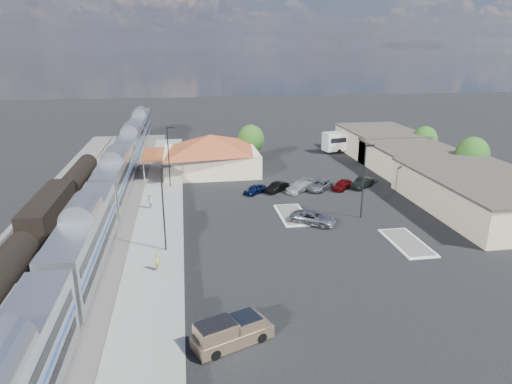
{
  "coord_description": "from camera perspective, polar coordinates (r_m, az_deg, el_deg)",
  "views": [
    {
      "loc": [
        -8.61,
        -48.95,
        19.81
      ],
      "look_at": [
        -0.3,
        3.38,
        2.8
      ],
      "focal_mm": 32.0,
      "sensor_mm": 36.0,
      "label": 1
    }
  ],
  "objects": [
    {
      "name": "tree_east_c",
      "position": [
        87.69,
        20.35,
        6.15
      ],
      "size": [
        4.41,
        4.41,
        6.21
      ],
      "color": "#382314",
      "rests_on": "ground"
    },
    {
      "name": "railbed",
      "position": [
        61.54,
        -20.14,
        -2.06
      ],
      "size": [
        16.0,
        100.0,
        0.12
      ],
      "primitive_type": "cube",
      "color": "#4C4944",
      "rests_on": "ground"
    },
    {
      "name": "lamp_plat_n",
      "position": [
        66.58,
        -10.82,
        4.93
      ],
      "size": [
        1.08,
        0.25,
        9.0
      ],
      "color": "black",
      "rests_on": "ground"
    },
    {
      "name": "platform",
      "position": [
        58.48,
        -11.82,
        -2.3
      ],
      "size": [
        5.5,
        92.0,
        0.18
      ],
      "primitive_type": "cube",
      "color": "gray",
      "rests_on": "ground"
    },
    {
      "name": "tree_east_b",
      "position": [
        75.98,
        25.42,
        4.23
      ],
      "size": [
        4.94,
        4.94,
        6.96
      ],
      "color": "#382314",
      "rests_on": "ground"
    },
    {
      "name": "parked_car_f",
      "position": [
        68.39,
        13.16,
        1.14
      ],
      "size": [
        4.51,
        4.23,
        1.51
      ],
      "primitive_type": "imported",
      "rotation": [
        0.0,
        0.0,
        -0.85
      ],
      "color": "black",
      "rests_on": "ground"
    },
    {
      "name": "freight_cars",
      "position": [
        56.1,
        -24.43,
        -2.46
      ],
      "size": [
        2.8,
        46.0,
        4.0
      ],
      "color": "black",
      "rests_on": "ground"
    },
    {
      "name": "station_depot",
      "position": [
        74.94,
        -5.72,
        4.85
      ],
      "size": [
        18.35,
        12.24,
        6.2
      ],
      "color": "beige",
      "rests_on": "ground"
    },
    {
      "name": "coach_bus",
      "position": [
        92.0,
        11.99,
        6.43
      ],
      "size": [
        12.65,
        5.23,
        3.97
      ],
      "rotation": [
        0.0,
        0.0,
        1.78
      ],
      "color": "white",
      "rests_on": "ground"
    },
    {
      "name": "traffic_island_south",
      "position": [
        56.06,
        4.57,
        -2.84
      ],
      "size": [
        3.3,
        7.5,
        0.21
      ],
      "color": "silver",
      "rests_on": "ground"
    },
    {
      "name": "suv",
      "position": [
        53.47,
        7.18,
        -3.24
      ],
      "size": [
        5.82,
        5.09,
        1.49
      ],
      "primitive_type": "imported",
      "rotation": [
        0.0,
        0.0,
        0.97
      ],
      "color": "#989A9F",
      "rests_on": "ground"
    },
    {
      "name": "parked_car_c",
      "position": [
        65.17,
        5.41,
        0.7
      ],
      "size": [
        5.04,
        5.02,
        1.47
      ],
      "primitive_type": "imported",
      "rotation": [
        0.0,
        0.0,
        -0.79
      ],
      "color": "silver",
      "rests_on": "ground"
    },
    {
      "name": "passenger_train",
      "position": [
        64.12,
        -17.11,
        1.67
      ],
      "size": [
        3.0,
        104.0,
        5.55
      ],
      "color": "silver",
      "rests_on": "ground"
    },
    {
      "name": "parked_car_e",
      "position": [
        67.01,
        10.72,
        0.92
      ],
      "size": [
        4.08,
        4.16,
        1.41
      ],
      "primitive_type": "imported",
      "rotation": [
        0.0,
        0.0,
        -0.76
      ],
      "color": "#690B0C",
      "rests_on": "ground"
    },
    {
      "name": "parked_car_d",
      "position": [
        66.3,
        8.02,
        0.86
      ],
      "size": [
        5.05,
        5.2,
        1.38
      ],
      "primitive_type": "imported",
      "rotation": [
        0.0,
        0.0,
        -0.74
      ],
      "color": "gray",
      "rests_on": "ground"
    },
    {
      "name": "buildings_east",
      "position": [
        75.14,
        20.47,
        3.16
      ],
      "size": [
        14.4,
        51.4,
        4.8
      ],
      "color": "#C6B28C",
      "rests_on": "ground"
    },
    {
      "name": "parked_car_b",
      "position": [
        64.76,
        2.59,
        0.6
      ],
      "size": [
        4.1,
        3.82,
        1.37
      ],
      "primitive_type": "imported",
      "rotation": [
        0.0,
        0.0,
        -0.86
      ],
      "color": "black",
      "rests_on": "ground"
    },
    {
      "name": "lamp_plat_s",
      "position": [
        45.38,
        -11.44,
        -1.17
      ],
      "size": [
        1.08,
        0.25,
        9.0
      ],
      "color": "black",
      "rests_on": "ground"
    },
    {
      "name": "pickup_truck",
      "position": [
        33.07,
        -2.96,
        -17.07
      ],
      "size": [
        5.98,
        4.03,
        1.94
      ],
      "rotation": [
        0.0,
        0.0,
        1.96
      ],
      "color": "#9A7E5F",
      "rests_on": "ground"
    },
    {
      "name": "traffic_island_north",
      "position": [
        50.76,
        18.37,
        -6.01
      ],
      "size": [
        3.3,
        7.5,
        0.21
      ],
      "color": "silver",
      "rests_on": "ground"
    },
    {
      "name": "person_b",
      "position": [
        59.04,
        -13.2,
        -1.12
      ],
      "size": [
        0.87,
        1.04,
        1.93
      ],
      "primitive_type": "imported",
      "rotation": [
        0.0,
        0.0,
        -1.42
      ],
      "color": "white",
      "rests_on": "platform"
    },
    {
      "name": "tree_depot",
      "position": [
        81.34,
        -0.65,
        6.61
      ],
      "size": [
        4.71,
        4.71,
        6.63
      ],
      "color": "#382314",
      "rests_on": "ground"
    },
    {
      "name": "parked_car_a",
      "position": [
        63.95,
        -0.16,
        0.35
      ],
      "size": [
        3.8,
        3.63,
        1.28
      ],
      "primitive_type": "imported",
      "rotation": [
        0.0,
        0.0,
        -0.84
      ],
      "color": "#0D1841",
      "rests_on": "ground"
    },
    {
      "name": "lamp_lot",
      "position": [
        55.08,
        13.42,
        2.07
      ],
      "size": [
        1.08,
        0.25,
        9.0
      ],
      "color": "black",
      "rests_on": "ground"
    },
    {
      "name": "ground",
      "position": [
        53.5,
        0.89,
        -3.94
      ],
      "size": [
        280.0,
        280.0,
        0.0
      ],
      "primitive_type": "plane",
      "color": "black",
      "rests_on": "ground"
    },
    {
      "name": "person_a",
      "position": [
        43.1,
        -12.22,
        -8.53
      ],
      "size": [
        0.57,
        0.69,
        1.62
      ],
      "primitive_type": "imported",
      "rotation": [
        0.0,
        0.0,
        1.2
      ],
      "color": "#CAD843",
      "rests_on": "platform"
    }
  ]
}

